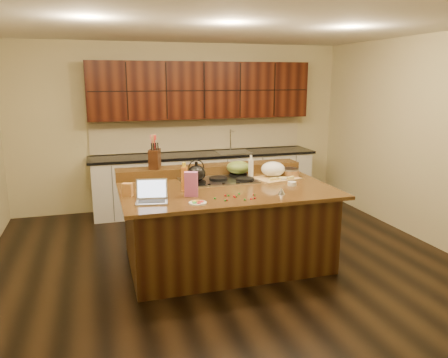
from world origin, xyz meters
name	(u,v)px	position (x,y,z in m)	size (l,w,h in m)	color
room	(225,150)	(0.00, 0.00, 1.35)	(5.52, 5.02, 2.72)	black
island	(225,224)	(0.00, 0.00, 0.46)	(2.40, 1.60, 0.92)	black
back_ledge	(210,170)	(0.00, 0.70, 0.98)	(2.40, 0.30, 0.12)	black
cooktop	(218,180)	(0.00, 0.30, 0.94)	(0.92, 0.52, 0.05)	gray
back_counter	(204,150)	(0.30, 2.23, 0.98)	(3.70, 0.66, 2.40)	silver
kettle	(196,173)	(-0.30, 0.17, 1.06)	(0.21, 0.21, 0.19)	black
green_bowl	(238,167)	(0.30, 0.43, 1.05)	(0.29, 0.29, 0.16)	#5B732E
laptop	(152,196)	(-0.89, -0.38, 0.98)	(0.35, 0.30, 0.22)	#B7B7BC
oil_bottle	(184,179)	(-0.49, -0.05, 1.06)	(0.07, 0.07, 0.27)	#C87323
vinegar_bottle	(251,169)	(0.41, 0.27, 1.04)	(0.06, 0.06, 0.25)	silver
wooden_tray	(274,171)	(0.70, 0.23, 1.01)	(0.59, 0.48, 0.21)	tan
ramekin_a	(292,184)	(0.77, -0.16, 0.94)	(0.10, 0.10, 0.04)	white
ramekin_b	(282,179)	(0.75, 0.06, 0.94)	(0.10, 0.10, 0.04)	white
ramekin_c	(272,174)	(0.74, 0.39, 0.94)	(0.10, 0.10, 0.04)	white
strainer_bowl	(289,173)	(0.93, 0.26, 0.97)	(0.24, 0.24, 0.09)	#996B3F
kitchen_timer	(282,191)	(0.48, -0.50, 0.96)	(0.08, 0.08, 0.07)	silver
pink_bag	(191,184)	(-0.46, -0.29, 1.05)	(0.14, 0.07, 0.26)	#C05A9E
candy_plate	(198,203)	(-0.46, -0.58, 0.93)	(0.18, 0.18, 0.01)	white
package_box	(128,190)	(-1.11, -0.11, 0.99)	(0.10, 0.07, 0.14)	#C08243
utensil_crock	(154,163)	(-0.72, 0.70, 1.11)	(0.12, 0.12, 0.14)	white
knife_block	(155,159)	(-0.71, 0.70, 1.16)	(0.12, 0.20, 0.24)	black
gumdrop_0	(254,195)	(0.18, -0.46, 0.93)	(0.02, 0.02, 0.02)	red
gumdrop_1	(236,196)	(-0.02, -0.47, 0.93)	(0.02, 0.02, 0.02)	#198C26
gumdrop_2	(255,198)	(0.14, -0.59, 0.93)	(0.02, 0.02, 0.02)	red
gumdrop_3	(229,195)	(-0.09, -0.41, 0.93)	(0.02, 0.02, 0.02)	#198C26
gumdrop_4	(235,197)	(-0.04, -0.49, 0.93)	(0.02, 0.02, 0.02)	red
gumdrop_5	(245,200)	(0.02, -0.62, 0.93)	(0.02, 0.02, 0.02)	#198C26
gumdrop_6	(234,196)	(-0.04, -0.45, 0.93)	(0.02, 0.02, 0.02)	red
gumdrop_7	(225,200)	(-0.18, -0.58, 0.93)	(0.02, 0.02, 0.02)	#198C26
gumdrop_8	(225,195)	(-0.12, -0.40, 0.93)	(0.02, 0.02, 0.02)	red
gumdrop_9	(254,195)	(0.18, -0.46, 0.93)	(0.02, 0.02, 0.02)	#198C26
gumdrop_10	(227,200)	(-0.16, -0.57, 0.93)	(0.02, 0.02, 0.02)	red
gumdrop_11	(239,194)	(0.04, -0.38, 0.93)	(0.02, 0.02, 0.02)	#198C26
gumdrop_12	(251,199)	(0.10, -0.61, 0.93)	(0.02, 0.02, 0.02)	red
gumdrop_13	(215,198)	(-0.26, -0.48, 0.93)	(0.02, 0.02, 0.02)	#198C26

